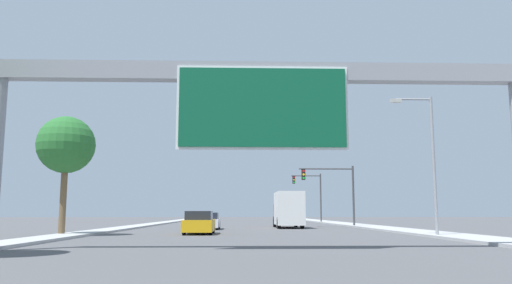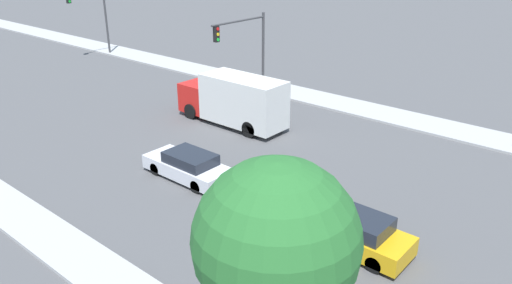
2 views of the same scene
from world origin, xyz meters
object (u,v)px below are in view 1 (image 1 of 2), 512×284
Objects in this scene: traffic_light_near_intersection at (335,185)px; palm_tree_background at (66,146)px; street_lamp_right at (428,153)px; sign_gantry at (262,99)px; truck_box_primary at (288,210)px; traffic_light_mid_block at (312,190)px; car_near_center at (199,223)px; car_far_right at (208,221)px.

traffic_light_near_intersection is 0.82× the size of palm_tree_background.
traffic_light_near_intersection is 20.46m from street_lamp_right.
traffic_light_near_intersection is 27.06m from palm_tree_background.
sign_gantry is 27.37m from truck_box_primary.
traffic_light_mid_block is at bearing 76.65° from truck_box_primary.
traffic_light_mid_block is at bearing 70.72° from car_near_center.
street_lamp_right is at bearing 44.03° from sign_gantry.
truck_box_primary is (3.50, 26.84, -4.09)m from sign_gantry.
street_lamp_right is at bearing -5.72° from palm_tree_background.
sign_gantry is at bearing -105.69° from traffic_light_near_intersection.
car_far_right is (0.00, 9.23, -0.04)m from car_near_center.
traffic_light_mid_block reaches higher than car_near_center.
car_far_right is 14.93m from palm_tree_background.
palm_tree_background is at bearing 174.28° from street_lamp_right.
traffic_light_near_intersection is 0.89× the size of traffic_light_mid_block.
traffic_light_near_intersection is (4.95, 3.26, 2.48)m from truck_box_primary.
sign_gantry is 4.48× the size of car_near_center.
truck_box_primary is at bearing 110.91° from street_lamp_right.
car_far_right is 7.80m from truck_box_primary.
car_far_right is 14.06m from traffic_light_near_intersection.
sign_gantry is 3.43× the size of traffic_light_near_intersection.
car_near_center reaches higher than car_far_right.
sign_gantry reaches higher than truck_box_primary.
car_near_center is 0.68× the size of traffic_light_mid_block.
palm_tree_background is (-19.96, -18.23, 1.34)m from traffic_light_near_intersection.
street_lamp_right is at bearing -88.54° from traffic_light_mid_block.
traffic_light_mid_block is (12.52, 26.56, 3.82)m from car_far_right.
sign_gantry is at bearing -76.25° from car_near_center.
traffic_light_mid_block is (5.52, 23.26, 2.86)m from truck_box_primary.
palm_tree_background is (-11.50, 11.87, -0.27)m from sign_gantry.
palm_tree_background reaches higher than traffic_light_near_intersection.
palm_tree_background is at bearing -124.45° from car_far_right.
sign_gantry is 2.50× the size of street_lamp_right.
palm_tree_background is (-8.00, -11.67, 4.78)m from car_far_right.
truck_box_primary is (7.00, 12.53, 0.92)m from car_near_center.
street_lamp_right reaches higher than car_far_right.
palm_tree_background is 0.89× the size of street_lamp_right.
palm_tree_background reaches higher than car_near_center.
sign_gantry reaches higher than car_far_right.
car_far_right is at bearing -154.75° from truck_box_primary.
car_far_right is 19.80m from street_lamp_right.
traffic_light_mid_block is 40.40m from street_lamp_right.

